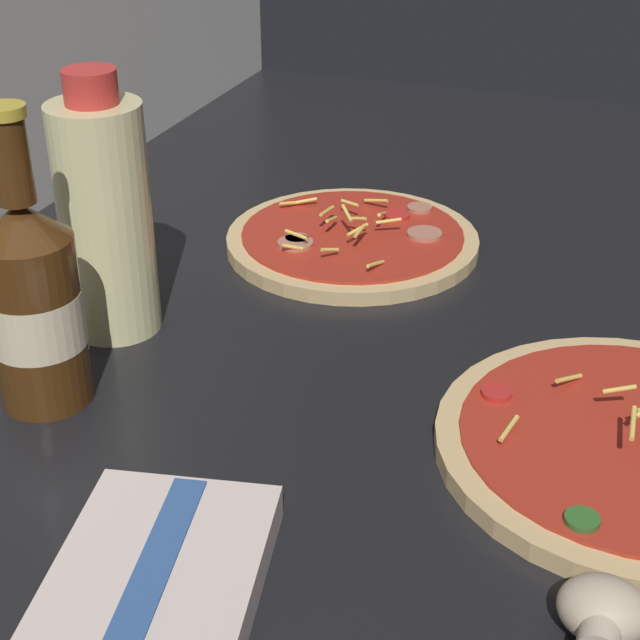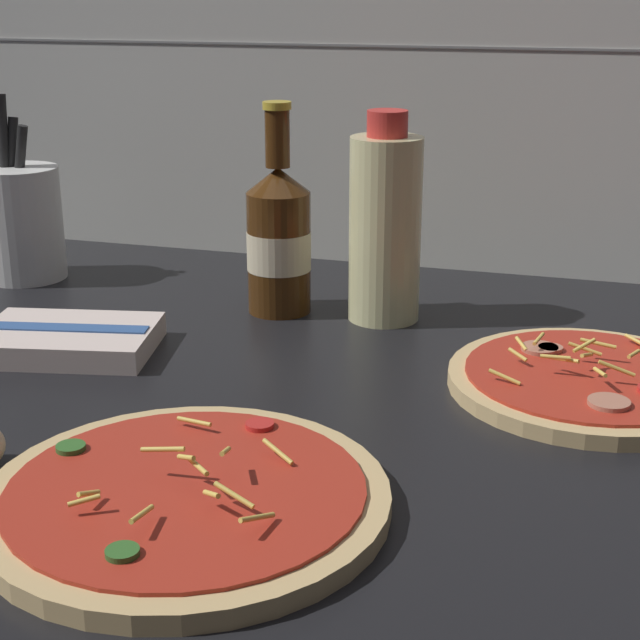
{
  "view_description": "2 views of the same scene",
  "coord_description": "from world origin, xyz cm",
  "px_view_note": "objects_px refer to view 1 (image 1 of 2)",
  "views": [
    {
      "loc": [
        -66.64,
        -18.15,
        44.59
      ],
      "look_at": [
        -2.8,
        4.94,
        6.7
      ],
      "focal_mm": 55.0,
      "sensor_mm": 36.0,
      "label": 1
    },
    {
      "loc": [
        19.16,
        -75.65,
        37.34
      ],
      "look_at": [
        -3.08,
        0.52,
        9.93
      ],
      "focal_mm": 55.0,
      "sensor_mm": 36.0,
      "label": 2
    }
  ],
  "objects_px": {
    "pizza_near": "(639,447)",
    "oil_bottle": "(105,216)",
    "pizza_far": "(353,240)",
    "dish_towel": "(156,585)",
    "mushroom_left": "(603,613)",
    "beer_bottle": "(34,301)"
  },
  "relations": [
    {
      "from": "dish_towel",
      "to": "mushroom_left",
      "type": "bearing_deg",
      "value": -76.38
    },
    {
      "from": "pizza_far",
      "to": "oil_bottle",
      "type": "height_order",
      "value": "oil_bottle"
    },
    {
      "from": "pizza_near",
      "to": "oil_bottle",
      "type": "relative_size",
      "value": 1.27
    },
    {
      "from": "pizza_near",
      "to": "oil_bottle",
      "type": "xyz_separation_m",
      "value": [
        0.04,
        0.44,
        0.09
      ]
    },
    {
      "from": "pizza_near",
      "to": "beer_bottle",
      "type": "distance_m",
      "value": 0.45
    },
    {
      "from": "pizza_far",
      "to": "oil_bottle",
      "type": "xyz_separation_m",
      "value": [
        -0.22,
        0.14,
        0.09
      ]
    },
    {
      "from": "pizza_far",
      "to": "mushroom_left",
      "type": "bearing_deg",
      "value": -146.71
    },
    {
      "from": "pizza_near",
      "to": "oil_bottle",
      "type": "bearing_deg",
      "value": 84.74
    },
    {
      "from": "beer_bottle",
      "to": "dish_towel",
      "type": "distance_m",
      "value": 0.25
    },
    {
      "from": "pizza_far",
      "to": "mushroom_left",
      "type": "xyz_separation_m",
      "value": [
        -0.44,
        -0.29,
        0.01
      ]
    },
    {
      "from": "oil_bottle",
      "to": "dish_towel",
      "type": "distance_m",
      "value": 0.35
    },
    {
      "from": "pizza_far",
      "to": "oil_bottle",
      "type": "distance_m",
      "value": 0.28
    },
    {
      "from": "pizza_near",
      "to": "oil_bottle",
      "type": "distance_m",
      "value": 0.45
    },
    {
      "from": "mushroom_left",
      "to": "dish_towel",
      "type": "xyz_separation_m",
      "value": [
        -0.06,
        0.25,
        -0.01
      ]
    },
    {
      "from": "beer_bottle",
      "to": "mushroom_left",
      "type": "relative_size",
      "value": 4.27
    },
    {
      "from": "pizza_far",
      "to": "dish_towel",
      "type": "distance_m",
      "value": 0.5
    },
    {
      "from": "pizza_far",
      "to": "beer_bottle",
      "type": "bearing_deg",
      "value": 158.37
    },
    {
      "from": "pizza_far",
      "to": "mushroom_left",
      "type": "distance_m",
      "value": 0.53
    },
    {
      "from": "pizza_near",
      "to": "pizza_far",
      "type": "bearing_deg",
      "value": 48.51
    },
    {
      "from": "pizza_near",
      "to": "mushroom_left",
      "type": "xyz_separation_m",
      "value": [
        -0.18,
        0.01,
        0.01
      ]
    },
    {
      "from": "mushroom_left",
      "to": "pizza_far",
      "type": "bearing_deg",
      "value": 33.29
    },
    {
      "from": "mushroom_left",
      "to": "dish_towel",
      "type": "relative_size",
      "value": 0.29
    }
  ]
}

